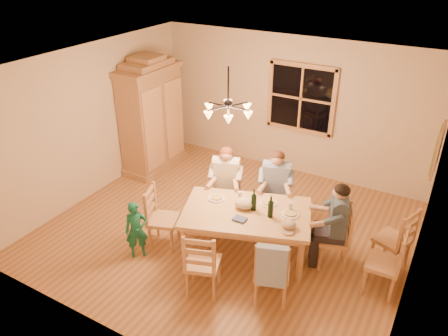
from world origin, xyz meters
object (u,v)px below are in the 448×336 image
Objects in this scene: chair_near_right at (271,280)px; chair_spare_front at (381,273)px; chandelier at (228,110)px; chair_near_left at (203,272)px; adult_plaid_man at (276,180)px; wine_bottle_b at (271,207)px; chair_far_right at (274,208)px; armoire at (152,119)px; chair_end_left at (164,228)px; chair_far_left at (226,203)px; adult_woman at (226,175)px; chair_end_right at (333,247)px; wine_bottle_a at (254,200)px; adult_slate_man at (337,216)px; child at (136,230)px; chair_spare_back at (390,248)px; dining_table at (246,217)px.

chair_near_right and chair_spare_front have the same top height.
chandelier reaches higher than chair_near_left.
adult_plaid_man is 0.88× the size of chair_spare_front.
chair_far_right is at bearing 108.74° from wine_bottle_b.
armoire is (-2.42, 1.23, -1.02)m from chandelier.
chair_far_right and chair_end_left have the same top height.
adult_woman is (0.00, 0.00, 0.54)m from chair_far_left.
chair_near_right is at bearing 136.74° from chair_end_right.
wine_bottle_a is at bearing 59.28° from chair_near_left.
armoire is at bearing 153.13° from wine_bottle_a.
chair_near_right is at bearing 136.74° from adult_slate_man.
adult_slate_man is 0.96× the size of child.
chair_far_right is 1.00× the size of chair_near_left.
chair_end_left is 2.58m from adult_slate_man.
armoire reaches higher than chair_spare_back.
chair_near_left is 1.00× the size of chair_spare_front.
chair_end_right is 1.13× the size of adult_plaid_man.
wine_bottle_a is at bearing 170.70° from wine_bottle_b.
chair_far_left is 1.00× the size of chair_spare_front.
chair_end_left is at bearing 46.74° from chair_far_left.
dining_table is (2.95, -1.62, -0.40)m from armoire.
child is at bearing 165.26° from chair_near_right.
chair_spare_front is (2.07, 1.16, 0.00)m from chair_near_left.
adult_slate_man is at bearing 136.64° from chair_far_right.
child is at bearing -153.29° from wine_bottle_b.
chair_spare_back is (0.73, 0.38, -0.54)m from adult_slate_man.
armoire reaches higher than chair_spare_front.
dining_table is at bearing 90.00° from chair_end_left.
armoire is 2.32× the size of chair_far_right.
chair_far_right is 1.00× the size of chair_spare_back.
wine_bottle_b reaches higher than dining_table.
adult_slate_man is at bearing 138.23° from chair_spare_back.
chandelier reaches higher than chair_spare_back.
armoire reaches higher than chair_near_right.
armoire is at bearing 54.54° from chair_end_right.
dining_table is 1.96m from chair_spare_front.
adult_plaid_man is at bearing 46.64° from adult_slate_man.
adult_woman is 1.67m from child.
wine_bottle_a reaches higher than chair_spare_back.
chair_spare_back reaches higher than dining_table.
chair_spare_back is (2.07, 1.75, 0.00)m from chair_near_left.
wine_bottle_b is (1.06, -0.62, 0.08)m from adult_woman.
chair_spare_back is (0.00, 0.59, 0.00)m from chair_spare_front.
chair_end_left is 1.09× the size of child.
adult_slate_man is 0.93m from chair_spare_front.
chandelier reaches higher than chair_far_right.
chandelier is at bearing 71.48° from chair_end_right.
chandelier reaches higher than adult_plaid_man.
chair_end_left is 3.00× the size of wine_bottle_b.
adult_woman reaches higher than dining_table.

